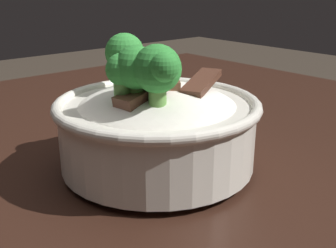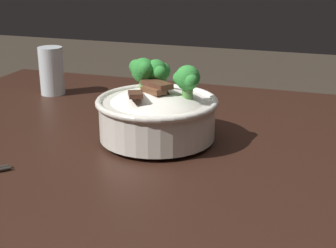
{
  "view_description": "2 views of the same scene",
  "coord_description": "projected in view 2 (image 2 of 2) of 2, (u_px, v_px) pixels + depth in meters",
  "views": [
    {
      "loc": [
        0.32,
        -0.34,
        0.96
      ],
      "look_at": [
        -0.0,
        -0.06,
        0.81
      ],
      "focal_mm": 43.68,
      "sensor_mm": 36.0,
      "label": 1
    },
    {
      "loc": [
        -0.31,
        0.77,
        1.1
      ],
      "look_at": [
        -0.03,
        -0.1,
        0.78
      ],
      "focal_mm": 53.02,
      "sensor_mm": 36.0,
      "label": 2
    }
  ],
  "objects": [
    {
      "name": "dining_table",
      "position": [
        138.0,
        210.0,
        0.93
      ],
      "size": [
        1.16,
        1.02,
        0.76
      ],
      "color": "black",
      "rests_on": "ground"
    },
    {
      "name": "rice_bowl",
      "position": [
        157.0,
        111.0,
        0.93
      ],
      "size": [
        0.23,
        0.23,
        0.15
      ],
      "color": "silver",
      "rests_on": "dining_table"
    },
    {
      "name": "drinking_glass",
      "position": [
        52.0,
        74.0,
        1.24
      ],
      "size": [
        0.06,
        0.06,
        0.12
      ],
      "color": "white",
      "rests_on": "dining_table"
    }
  ]
}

